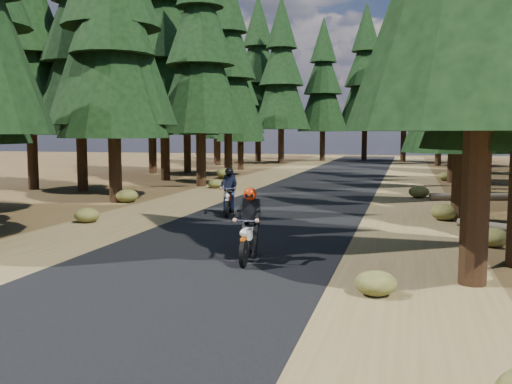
{
  "coord_description": "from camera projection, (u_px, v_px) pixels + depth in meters",
  "views": [
    {
      "loc": [
        4.4,
        -15.06,
        2.9
      ],
      "look_at": [
        0.0,
        1.5,
        1.1
      ],
      "focal_mm": 40.0,
      "sensor_mm": 36.0,
      "label": 1
    }
  ],
  "objects": [
    {
      "name": "ground",
      "position": [
        242.0,
        237.0,
        15.9
      ],
      "size": [
        120.0,
        120.0,
        0.0
      ],
      "primitive_type": "plane",
      "color": "#412C17",
      "rests_on": "ground"
    },
    {
      "name": "road",
      "position": [
        281.0,
        212.0,
        20.71
      ],
      "size": [
        6.0,
        100.0,
        0.01
      ],
      "primitive_type": "cube",
      "color": "black",
      "rests_on": "ground"
    },
    {
      "name": "shoulder_l",
      "position": [
        164.0,
        208.0,
        21.88
      ],
      "size": [
        3.2,
        100.0,
        0.01
      ],
      "primitive_type": "cube",
      "color": "brown",
      "rests_on": "ground"
    },
    {
      "name": "shoulder_r",
      "position": [
        412.0,
        217.0,
        19.54
      ],
      "size": [
        3.2,
        100.0,
        0.01
      ],
      "primitive_type": "cube",
      "color": "brown",
      "rests_on": "ground"
    },
    {
      "name": "pine_forest",
      "position": [
        336.0,
        51.0,
        35.32
      ],
      "size": [
        34.59,
        55.08,
        16.32
      ],
      "color": "black",
      "rests_on": "ground"
    },
    {
      "name": "log_near",
      "position": [
        496.0,
        197.0,
        24.36
      ],
      "size": [
        5.54,
        1.91,
        0.32
      ],
      "primitive_type": "cylinder",
      "rotation": [
        0.0,
        1.57,
        0.29
      ],
      "color": "#4C4233",
      "rests_on": "ground"
    },
    {
      "name": "understory_shrubs",
      "position": [
        322.0,
        197.0,
        23.27
      ],
      "size": [
        15.67,
        30.86,
        0.65
      ],
      "color": "#474C1E",
      "rests_on": "ground"
    },
    {
      "name": "rider_lead",
      "position": [
        249.0,
        237.0,
        12.77
      ],
      "size": [
        0.71,
        1.89,
        1.65
      ],
      "rotation": [
        0.0,
        0.0,
        3.23
      ],
      "color": "silver",
      "rests_on": "road"
    },
    {
      "name": "rider_follow",
      "position": [
        229.0,
        200.0,
        19.89
      ],
      "size": [
        0.91,
        1.93,
        1.65
      ],
      "rotation": [
        0.0,
        0.0,
        3.34
      ],
      "color": "#952409",
      "rests_on": "road"
    }
  ]
}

